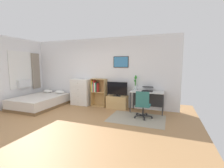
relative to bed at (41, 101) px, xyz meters
The scene contains 14 objects.
ground_plane 2.51m from the bed, 32.95° to the right, with size 7.20×7.20×0.00m, color #A87A4C.
wall_back_with_posters 2.62m from the bed, 27.00° to the left, with size 6.12×0.09×2.70m.
area_rug 3.87m from the bed, ahead, with size 1.70×1.20×0.01m, color #9E937F.
bed is the anchor object (origin of this frame).
dresser 1.61m from the bed, 30.40° to the left, with size 0.78×0.46×1.07m.
bookshelf 2.30m from the bed, 22.48° to the left, with size 0.60×0.30×1.11m.
tv_stand 3.04m from the bed, 15.45° to the left, with size 0.78×0.41×0.48m.
television 3.08m from the bed, 15.05° to the left, with size 0.79×0.16×0.54m.
desk 4.16m from the bed, 11.22° to the left, with size 1.13×0.56×0.74m.
office_chair 4.04m from the bed, ahead, with size 0.56×0.58×0.86m.
laptop 4.18m from the bed, 11.47° to the left, with size 0.38×0.41×0.16m.
computer_mouse 4.39m from the bed, ahead, with size 0.06×0.10×0.03m, color silver.
bamboo_vase 3.81m from the bed, 14.25° to the left, with size 0.10×0.10×0.53m.
wine_glass 3.90m from the bed, ahead, with size 0.07×0.07×0.18m.
Camera 1 is at (2.65, -3.28, 1.66)m, focal length 24.71 mm.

